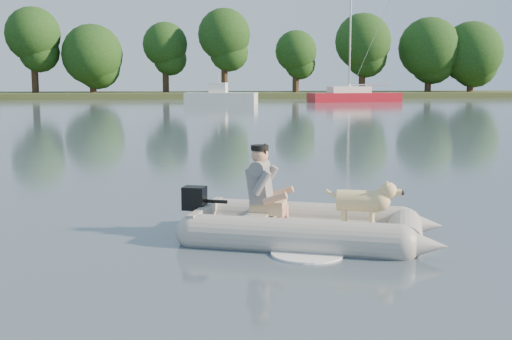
{
  "coord_description": "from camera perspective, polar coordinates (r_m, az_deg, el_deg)",
  "views": [
    {
      "loc": [
        -0.97,
        -7.32,
        2.06
      ],
      "look_at": [
        0.11,
        1.78,
        0.75
      ],
      "focal_mm": 45.0,
      "sensor_mm": 36.0,
      "label": 1
    }
  ],
  "objects": [
    {
      "name": "treeline",
      "position": [
        68.54,
        -4.8,
        10.91
      ],
      "size": [
        75.85,
        7.35,
        9.27
      ],
      "color": "#332316",
      "rests_on": "shore_bank"
    },
    {
      "name": "dog",
      "position": [
        8.2,
        9.07,
        -3.06
      ],
      "size": [
        0.92,
        0.59,
        0.58
      ],
      "primitive_type": null,
      "rotation": [
        0.0,
        0.0,
        -0.35
      ],
      "color": "tan",
      "rests_on": "dinghy"
    },
    {
      "name": "dinghy",
      "position": [
        8.2,
        4.84,
        -2.51
      ],
      "size": [
        5.52,
        4.94,
        1.3
      ],
      "primitive_type": null,
      "rotation": [
        0.0,
        0.0,
        -0.35
      ],
      "color": "gray",
      "rests_on": "water"
    },
    {
      "name": "motorboat",
      "position": [
        52.49,
        -3.12,
        7.14
      ],
      "size": [
        6.35,
        3.77,
        2.52
      ],
      "primitive_type": null,
      "rotation": [
        0.0,
        0.0,
        -0.26
      ],
      "color": "white",
      "rests_on": "water"
    },
    {
      "name": "shore_bank",
      "position": [
        69.35,
        -5.98,
        6.61
      ],
      "size": [
        160.0,
        12.0,
        0.7
      ],
      "primitive_type": "cube",
      "color": "#47512D",
      "rests_on": "water"
    },
    {
      "name": "man",
      "position": [
        8.33,
        0.46,
        -1.08
      ],
      "size": [
        0.83,
        0.78,
        1.01
      ],
      "primitive_type": null,
      "rotation": [
        0.0,
        0.0,
        -0.35
      ],
      "color": "slate",
      "rests_on": "dinghy"
    },
    {
      "name": "outboard_motor",
      "position": [
        8.61,
        -5.47,
        -3.77
      ],
      "size": [
        0.46,
        0.39,
        0.73
      ],
      "primitive_type": null,
      "rotation": [
        0.0,
        0.0,
        -0.35
      ],
      "color": "black",
      "rests_on": "dinghy"
    },
    {
      "name": "water",
      "position": [
        7.66,
        0.77,
        -7.46
      ],
      "size": [
        160.0,
        160.0,
        0.0
      ],
      "primitive_type": "plane",
      "color": "slate",
      "rests_on": "ground"
    },
    {
      "name": "sailboat",
      "position": [
        57.38,
        8.66,
        6.48
      ],
      "size": [
        8.25,
        3.27,
        11.05
      ],
      "rotation": [
        0.0,
        0.0,
        0.11
      ],
      "color": "#A2121F",
      "rests_on": "water"
    }
  ]
}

